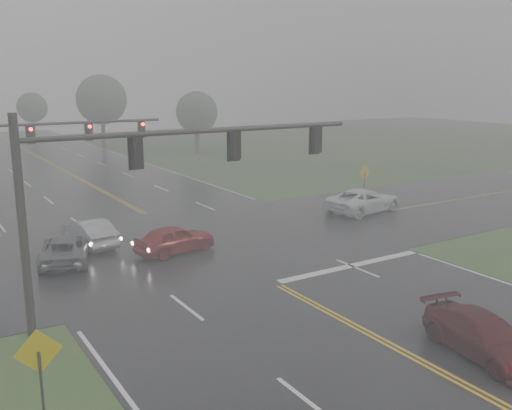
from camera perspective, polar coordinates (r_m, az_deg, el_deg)
main_road at (r=30.15m, az=-4.09°, el=-4.70°), size 18.00×160.00×0.02m
cross_street at (r=31.86m, az=-5.79°, el=-3.78°), size 120.00×14.00×0.02m
stop_bar at (r=28.21m, az=9.52°, el=-6.07°), size 8.50×0.50×0.01m
sedan_maroon at (r=20.81m, az=21.67°, el=-13.79°), size 2.65×4.91×1.35m
sedan_red at (r=30.22m, az=-8.06°, el=-4.75°), size 4.53×2.38×1.47m
sedan_silver at (r=32.37m, az=-16.28°, el=-3.97°), size 2.12×4.69×1.49m
car_grey at (r=29.93m, az=-18.45°, el=-5.46°), size 3.61×5.26×1.34m
pickup_white at (r=39.53m, az=10.69°, el=-0.71°), size 6.09×3.48×1.60m
signal_gantry_near at (r=21.79m, az=-11.34°, el=3.27°), size 14.14×0.34×7.83m
signal_gantry_far at (r=37.40m, az=-21.35°, el=5.55°), size 11.97×0.36×7.02m
sign_diamond_west at (r=15.81m, az=-20.83°, el=-14.63°), size 1.18×0.12×2.85m
sign_diamond_east at (r=41.75m, az=10.79°, el=2.72°), size 1.20×0.20×2.89m
tree_ne_a at (r=77.27m, az=-15.19°, el=10.13°), size 6.44×6.44×9.46m
tree_e_near at (r=70.47m, az=-5.95°, el=9.21°), size 5.07×5.07×7.45m
tree_n_far at (r=96.41m, az=-21.48°, el=9.06°), size 4.64×4.64×6.82m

